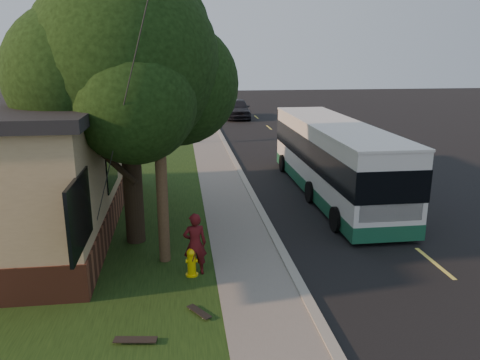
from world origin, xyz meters
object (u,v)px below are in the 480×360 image
skateboard_main (199,312)px  dumpster (33,221)px  fire_hydrant (192,262)px  distant_car (237,108)px  bare_tree_near (167,110)px  transit_bus (333,157)px  utility_pole (157,91)px  skateboard_spare (135,340)px  leafy_tree (127,67)px  bare_tree_far (176,95)px  traffic_signal (213,79)px  skateboarder (195,244)px

skateboard_main → dumpster: 6.72m
fire_hydrant → distant_car: size_ratio=0.15×
fire_hydrant → bare_tree_near: bearing=92.9°
transit_bus → distant_car: (-0.98, 22.93, -0.70)m
utility_pole → dumpster: size_ratio=5.52×
fire_hydrant → skateboard_spare: bearing=-113.4°
dumpster → distant_car: distant_car is taller
leafy_tree → skateboard_main: leafy_tree is taller
leafy_tree → transit_bus: leafy_tree is taller
leafy_tree → bare_tree_far: bearing=87.5°
skateboard_spare → distant_car: bearing=79.4°
traffic_signal → skateboard_main: 36.11m
utility_pole → skateboarder: (0.81, -0.91, -3.74)m
traffic_signal → distant_car: bearing=-69.1°
leafy_tree → bare_tree_far: leafy_tree is taller
utility_pole → bare_tree_far: (0.31, 29.01, -2.63)m
utility_pole → distant_car: 29.25m
skateboarder → bare_tree_far: bearing=-93.9°
bare_tree_far → skateboarder: bare_tree_far is taller
traffic_signal → transit_bus: (2.71, -27.46, -1.61)m
skateboard_main → transit_bus: bearing=55.8°
dumpster → bare_tree_far: bearing=81.1°
dumpster → distant_car: bearing=70.4°
dumpster → skateboard_main: bearing=-45.1°
distant_car → dumpster: bearing=-107.6°
bare_tree_far → distant_car: (5.23, -0.53, -1.15)m
bare_tree_near → skateboard_main: size_ratio=6.26×
utility_pole → skateboard_main: (0.81, -2.85, -4.51)m
bare_tree_far → skateboard_spare: bare_tree_far is taller
bare_tree_far → skateboard_main: size_ratio=5.86×
traffic_signal → skateboard_spare: bearing=-96.7°
fire_hydrant → distant_car: 29.87m
traffic_signal → skateboard_spare: (-4.29, -36.74, -3.03)m
transit_bus → skateboard_main: transit_bus is taller
skateboard_main → fire_hydrant: bearing=93.1°
dumpster → distant_car: 28.21m
bare_tree_near → skateboard_main: bearing=-87.1°
skateboarder → skateboard_main: (0.00, -1.94, -0.77)m
fire_hydrant → bare_tree_near: size_ratio=0.17×
skateboarder → dumpster: size_ratio=1.00×
skateboard_main → utility_pole: bearing=105.8°
traffic_signal → fire_hydrant: bearing=-95.2°
utility_pole → transit_bus: size_ratio=0.84×
traffic_signal → skateboard_spare: size_ratio=6.36×
skateboard_main → skateboard_spare: size_ratio=0.80×
transit_bus → fire_hydrant: bearing=-131.6°
skateboard_spare → fire_hydrant: bearing=66.6°
leafy_tree → bare_tree_far: (1.17, 27.35, -3.16)m
utility_pole → distant_car: utility_pole is taller
bare_tree_near → skateboard_spare: (-0.29, -20.74, -2.02)m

